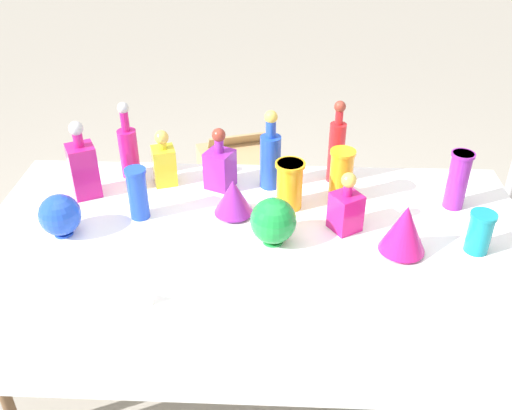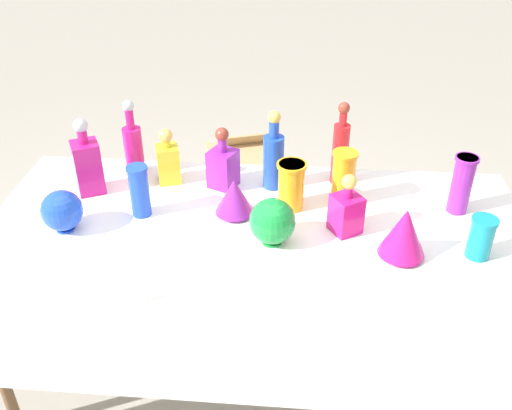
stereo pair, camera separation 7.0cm
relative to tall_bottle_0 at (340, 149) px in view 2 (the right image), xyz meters
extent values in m
plane|color=#A0998C|center=(-0.31, -0.37, -0.91)|extent=(40.00, 40.00, 0.00)
cube|color=white|center=(-0.31, -0.37, -0.17)|extent=(2.02, 0.96, 0.03)
cube|color=white|center=(-0.31, -0.85, -0.34)|extent=(2.02, 0.01, 0.38)
cylinder|color=brown|center=(-1.22, 0.01, -0.55)|extent=(0.04, 0.04, 0.73)
cylinder|color=brown|center=(0.60, 0.01, -0.55)|extent=(0.04, 0.04, 0.73)
cylinder|color=red|center=(0.00, 0.00, -0.02)|extent=(0.07, 0.07, 0.26)
cylinder|color=red|center=(0.00, 0.00, 0.14)|extent=(0.03, 0.03, 0.06)
sphere|color=maroon|center=(0.00, 0.00, 0.18)|extent=(0.05, 0.05, 0.05)
cylinder|color=#C61972|center=(-0.86, 0.00, -0.05)|extent=(0.08, 0.08, 0.21)
cylinder|color=#C61972|center=(-0.86, 0.00, 0.10)|extent=(0.03, 0.03, 0.09)
sphere|color=#B2B2B7|center=(-0.86, 0.00, 0.16)|extent=(0.05, 0.05, 0.05)
cylinder|color=blue|center=(-0.27, -0.06, -0.04)|extent=(0.08, 0.08, 0.22)
cylinder|color=blue|center=(-0.27, -0.06, 0.11)|extent=(0.04, 0.04, 0.07)
sphere|color=gold|center=(-0.27, -0.06, 0.16)|extent=(0.05, 0.05, 0.05)
cube|color=#C61972|center=(-1.00, -0.16, -0.04)|extent=(0.14, 0.14, 0.22)
cylinder|color=#C61972|center=(-1.00, -0.16, 0.09)|extent=(0.04, 0.04, 0.06)
sphere|color=#B2B2B7|center=(-1.00, -0.16, 0.14)|extent=(0.06, 0.06, 0.06)
cube|color=yellow|center=(-0.70, -0.05, -0.07)|extent=(0.11, 0.11, 0.16)
cylinder|color=yellow|center=(-0.70, -0.05, 0.03)|extent=(0.04, 0.04, 0.03)
sphere|color=gold|center=(-0.70, -0.05, 0.06)|extent=(0.06, 0.06, 0.06)
cube|color=purple|center=(-0.47, -0.07, -0.07)|extent=(0.13, 0.13, 0.16)
cylinder|color=purple|center=(-0.47, -0.07, 0.04)|extent=(0.04, 0.04, 0.06)
sphere|color=maroon|center=(-0.47, -0.07, 0.08)|extent=(0.06, 0.06, 0.06)
cube|color=#C61972|center=(0.01, -0.36, -0.08)|extent=(0.13, 0.13, 0.15)
cylinder|color=#C61972|center=(0.01, -0.36, 0.02)|extent=(0.03, 0.03, 0.04)
sphere|color=gold|center=(0.01, -0.36, 0.06)|extent=(0.05, 0.05, 0.05)
cylinder|color=orange|center=(-0.19, -0.21, -0.05)|extent=(0.10, 0.10, 0.19)
cylinder|color=orange|center=(-0.19, -0.21, 0.04)|extent=(0.11, 0.11, 0.01)
cylinder|color=purple|center=(0.45, -0.18, -0.03)|extent=(0.08, 0.08, 0.23)
cylinder|color=purple|center=(0.45, -0.18, 0.08)|extent=(0.09, 0.09, 0.01)
cylinder|color=blue|center=(-0.75, -0.31, -0.05)|extent=(0.07, 0.07, 0.20)
cylinder|color=blue|center=(-0.75, -0.31, 0.05)|extent=(0.08, 0.08, 0.01)
cylinder|color=teal|center=(0.46, -0.47, -0.07)|extent=(0.08, 0.08, 0.15)
cylinder|color=teal|center=(0.46, -0.47, 0.00)|extent=(0.09, 0.09, 0.01)
cylinder|color=orange|center=(0.01, -0.16, -0.04)|extent=(0.09, 0.09, 0.22)
cylinder|color=orange|center=(0.01, -0.16, 0.06)|extent=(0.10, 0.10, 0.01)
cylinder|color=purple|center=(-0.40, -0.28, -0.14)|extent=(0.08, 0.08, 0.01)
cone|color=purple|center=(-0.40, -0.28, -0.07)|extent=(0.15, 0.15, 0.14)
cylinder|color=#C61972|center=(0.20, -0.49, -0.14)|extent=(0.08, 0.08, 0.01)
cone|color=#C61972|center=(0.20, -0.49, -0.05)|extent=(0.16, 0.16, 0.18)
cylinder|color=#198C38|center=(-0.25, -0.45, -0.15)|extent=(0.07, 0.07, 0.01)
sphere|color=#198C38|center=(-0.25, -0.45, -0.06)|extent=(0.16, 0.16, 0.16)
cylinder|color=blue|center=(-1.01, -0.44, -0.15)|extent=(0.07, 0.07, 0.01)
sphere|color=blue|center=(-1.01, -0.44, -0.07)|extent=(0.15, 0.15, 0.15)
cube|color=white|center=(-0.63, -0.78, -0.13)|extent=(0.05, 0.03, 0.04)
cube|color=tan|center=(-0.49, 0.89, -0.71)|extent=(0.52, 0.54, 0.39)
cube|color=tan|center=(-0.49, 1.02, -0.48)|extent=(0.36, 0.18, 0.09)
cylinder|color=#333338|center=(0.85, 0.25, -0.89)|extent=(0.18, 0.18, 0.04)
camera|label=1|loc=(-0.24, -2.09, 1.06)|focal=40.00mm
camera|label=2|loc=(-0.17, -2.08, 1.06)|focal=40.00mm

